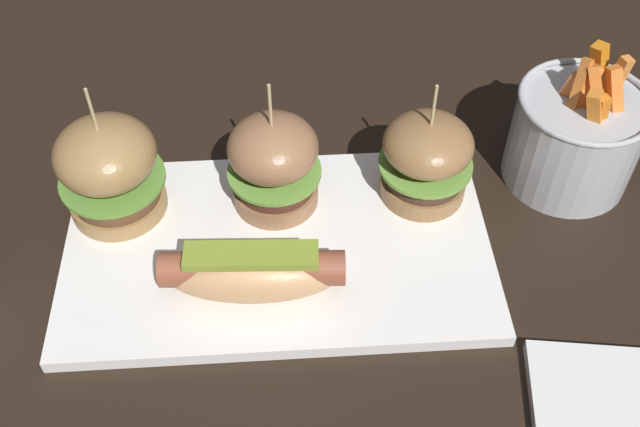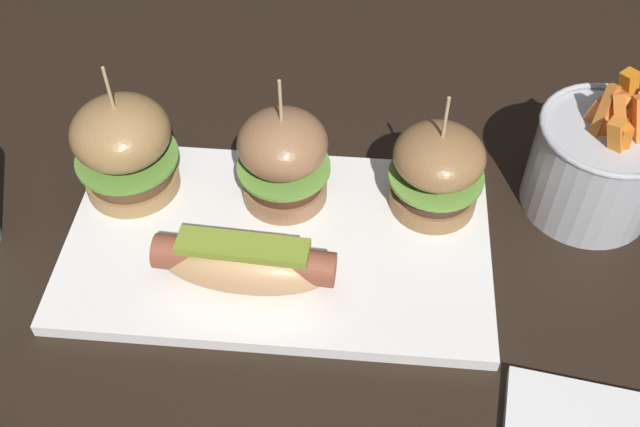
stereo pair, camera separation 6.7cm
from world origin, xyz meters
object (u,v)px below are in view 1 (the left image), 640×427
Objects in this scene: slider_center at (276,163)px; slider_right at (426,159)px; hot_dog at (253,271)px; slider_left at (109,169)px; fries_bucket at (575,136)px; platter_main at (278,248)px.

slider_center is 1.07× the size of slider_right.
hot_dog is 0.17m from slider_left.
slider_left is at bearing -179.71° from slider_right.
fries_bucket is (0.32, 0.14, 0.01)m from hot_dog.
slider_center is 0.30m from fries_bucket.
hot_dog is (-0.02, -0.05, 0.03)m from platter_main.
hot_dog is at bearing -112.74° from platter_main.
slider_right is at bearing 21.97° from platter_main.
fries_bucket is at bearing 3.71° from slider_left.
slider_left is at bearing 159.52° from platter_main.
slider_right is 0.16m from fries_bucket.
fries_bucket is (0.30, 0.03, -0.01)m from slider_center.
fries_bucket is (0.16, 0.03, -0.01)m from slider_right.
hot_dog is at bearing -102.52° from slider_center.
slider_center reaches higher than fries_bucket.
platter_main is 0.08m from slider_center.
platter_main is 0.07m from hot_dog.
slider_center is 0.98× the size of fries_bucket.
hot_dog is 1.11× the size of fries_bucket.
fries_bucket reaches higher than hot_dog.
hot_dog is at bearing -146.52° from slider_right.
fries_bucket is (0.30, 0.09, 0.05)m from platter_main.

